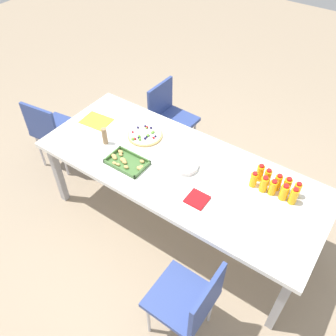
# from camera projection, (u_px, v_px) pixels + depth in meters

# --- Properties ---
(ground_plane) EXTENTS (12.00, 12.00, 0.00)m
(ground_plane) POSITION_uv_depth(u_px,v_px,m) (178.00, 223.00, 3.36)
(ground_plane) COLOR gray
(party_table) EXTENTS (2.35, 0.94, 0.75)m
(party_table) POSITION_uv_depth(u_px,v_px,m) (179.00, 172.00, 2.87)
(party_table) COLOR white
(party_table) RESTS_ON ground_plane
(chair_far_left) EXTENTS (0.40, 0.40, 0.83)m
(chair_far_left) POSITION_uv_depth(u_px,v_px,m) (190.00, 301.00, 2.30)
(chair_far_left) COLOR #33478C
(chair_far_left) RESTS_ON ground_plane
(chair_end) EXTENTS (0.45, 0.45, 0.83)m
(chair_end) POSITION_uv_depth(u_px,v_px,m) (52.00, 129.00, 3.56)
(chair_end) COLOR #33478C
(chair_end) RESTS_ON ground_plane
(chair_near_right) EXTENTS (0.42, 0.42, 0.83)m
(chair_near_right) POSITION_uv_depth(u_px,v_px,m) (169.00, 115.00, 3.72)
(chair_near_right) COLOR #33478C
(chair_near_right) RESTS_ON ground_plane
(juice_bottle_0) EXTENTS (0.05, 0.05, 0.14)m
(juice_bottle_0) POSITION_uv_depth(u_px,v_px,m) (297.00, 190.00, 2.56)
(juice_bottle_0) COLOR #F8AF14
(juice_bottle_0) RESTS_ON party_table
(juice_bottle_1) EXTENTS (0.06, 0.06, 0.15)m
(juice_bottle_1) POSITION_uv_depth(u_px,v_px,m) (287.00, 186.00, 2.59)
(juice_bottle_1) COLOR #FAAE14
(juice_bottle_1) RESTS_ON party_table
(juice_bottle_2) EXTENTS (0.06, 0.06, 0.14)m
(juice_bottle_2) POSITION_uv_depth(u_px,v_px,m) (278.00, 182.00, 2.62)
(juice_bottle_2) COLOR #FAAD14
(juice_bottle_2) RESTS_ON party_table
(juice_bottle_3) EXTENTS (0.05, 0.05, 0.14)m
(juice_bottle_3) POSITION_uv_depth(u_px,v_px,m) (267.00, 177.00, 2.65)
(juice_bottle_3) COLOR #F9AB14
(juice_bottle_3) RESTS_ON party_table
(juice_bottle_4) EXTENTS (0.06, 0.06, 0.15)m
(juice_bottle_4) POSITION_uv_depth(u_px,v_px,m) (260.00, 173.00, 2.68)
(juice_bottle_4) COLOR #F9AD14
(juice_bottle_4) RESTS_ON party_table
(juice_bottle_5) EXTENTS (0.06, 0.06, 0.15)m
(juice_bottle_5) POSITION_uv_depth(u_px,v_px,m) (294.00, 196.00, 2.52)
(juice_bottle_5) COLOR #FAAB14
(juice_bottle_5) RESTS_ON party_table
(juice_bottle_6) EXTENTS (0.06, 0.06, 0.14)m
(juice_bottle_6) POSITION_uv_depth(u_px,v_px,m) (284.00, 192.00, 2.55)
(juice_bottle_6) COLOR #FAAE14
(juice_bottle_6) RESTS_ON party_table
(juice_bottle_7) EXTENTS (0.06, 0.06, 0.13)m
(juice_bottle_7) POSITION_uv_depth(u_px,v_px,m) (273.00, 187.00, 2.59)
(juice_bottle_7) COLOR #F9AD14
(juice_bottle_7) RESTS_ON party_table
(juice_bottle_8) EXTENTS (0.06, 0.06, 0.14)m
(juice_bottle_8) POSITION_uv_depth(u_px,v_px,m) (264.00, 184.00, 2.61)
(juice_bottle_8) COLOR #F9AD14
(juice_bottle_8) RESTS_ON party_table
(juice_bottle_9) EXTENTS (0.05, 0.05, 0.13)m
(juice_bottle_9) POSITION_uv_depth(u_px,v_px,m) (254.00, 180.00, 2.64)
(juice_bottle_9) COLOR #FAAD14
(juice_bottle_9) RESTS_ON party_table
(fruit_pizza) EXTENTS (0.30, 0.30, 0.05)m
(fruit_pizza) POSITION_uv_depth(u_px,v_px,m) (145.00, 135.00, 3.09)
(fruit_pizza) COLOR tan
(fruit_pizza) RESTS_ON party_table
(snack_tray) EXTENTS (0.32, 0.21, 0.04)m
(snack_tray) POSITION_uv_depth(u_px,v_px,m) (126.00, 162.00, 2.85)
(snack_tray) COLOR #477238
(snack_tray) RESTS_ON party_table
(plate_stack) EXTENTS (0.22, 0.22, 0.04)m
(plate_stack) POSITION_uv_depth(u_px,v_px,m) (184.00, 166.00, 2.81)
(plate_stack) COLOR silver
(plate_stack) RESTS_ON party_table
(napkin_stack) EXTENTS (0.15, 0.15, 0.02)m
(napkin_stack) POSITION_uv_depth(u_px,v_px,m) (197.00, 199.00, 2.58)
(napkin_stack) COLOR red
(napkin_stack) RESTS_ON party_table
(cardboard_tube) EXTENTS (0.04, 0.04, 0.15)m
(cardboard_tube) POSITION_uv_depth(u_px,v_px,m) (105.00, 136.00, 2.98)
(cardboard_tube) COLOR #9E7A56
(cardboard_tube) RESTS_ON party_table
(paper_folder) EXTENTS (0.28, 0.22, 0.01)m
(paper_folder) POSITION_uv_depth(u_px,v_px,m) (96.00, 121.00, 3.24)
(paper_folder) COLOR yellow
(paper_folder) RESTS_ON party_table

